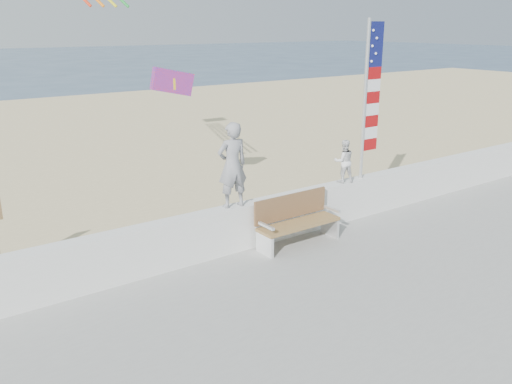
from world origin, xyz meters
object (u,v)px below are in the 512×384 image
Objects in this scene: child at (344,161)px; bench at (296,220)px; adult at (232,165)px; flag at (369,93)px.

child is 0.53× the size of bench.
bench is at bearing 38.13° from child.
adult is 2.95m from child.
child is 1.59m from flag.
adult is 3.77m from flag.
adult is at bearing 180.00° from flag.
bench is at bearing 165.58° from adult.
bench is (1.22, -0.45, -1.21)m from adult.
child reaches higher than bench.
flag is at bearing -173.93° from adult.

